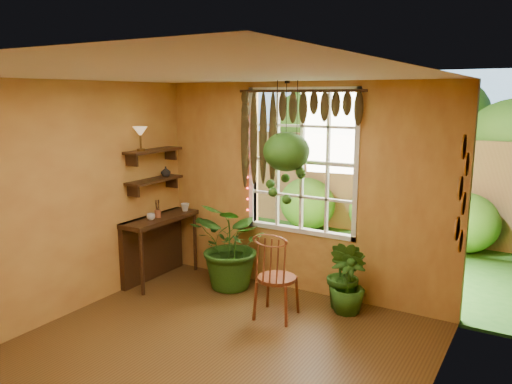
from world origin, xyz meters
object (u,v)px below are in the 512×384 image
potted_plant_left (234,245)px  potted_plant_mid (346,275)px  hanging_basket (286,155)px  counter_ledge (155,240)px  windsor_chair (276,289)px

potted_plant_left → potted_plant_mid: size_ratio=1.36×
potted_plant_mid → hanging_basket: hanging_basket is taller
counter_ledge → hanging_basket: 2.29m
potted_plant_mid → potted_plant_left: bearing=-175.2°
potted_plant_left → potted_plant_mid: (1.51, 0.13, -0.16)m
windsor_chair → potted_plant_left: (-0.90, 0.50, 0.25)m
potted_plant_left → potted_plant_mid: 1.52m
counter_ledge → potted_plant_mid: size_ratio=1.37×
potted_plant_left → hanging_basket: (0.73, 0.06, 1.23)m
windsor_chair → potted_plant_mid: windsor_chair is taller
potted_plant_left → hanging_basket: 1.43m
potted_plant_mid → windsor_chair: bearing=-134.0°
potted_plant_left → counter_ledge: bearing=-168.2°
hanging_basket → potted_plant_mid: bearing=4.8°
potted_plant_left → windsor_chair: bearing=-29.0°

